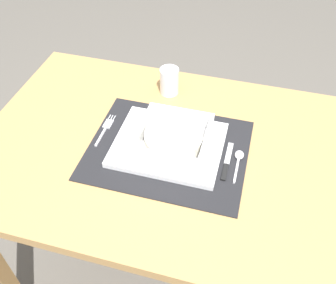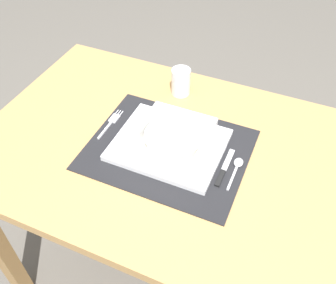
{
  "view_description": "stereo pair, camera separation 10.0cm",
  "coord_description": "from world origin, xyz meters",
  "px_view_note": "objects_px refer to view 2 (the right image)",
  "views": [
    {
      "loc": [
        0.21,
        -0.69,
        1.46
      ],
      "look_at": [
        0.03,
        -0.01,
        0.75
      ],
      "focal_mm": 40.29,
      "sensor_mm": 36.0,
      "label": 1
    },
    {
      "loc": [
        0.31,
        -0.65,
        1.46
      ],
      "look_at": [
        0.03,
        -0.01,
        0.75
      ],
      "focal_mm": 40.29,
      "sensor_mm": 36.0,
      "label": 2
    }
  ],
  "objects_px": {
    "dining_table": "(161,169)",
    "butter_knife": "(224,170)",
    "drinking_glass": "(181,83)",
    "porridge_bowl": "(173,140)",
    "bread_knife": "(217,163)",
    "fork": "(112,122)",
    "spoon": "(237,166)"
  },
  "relations": [
    {
      "from": "dining_table",
      "to": "butter_knife",
      "type": "distance_m",
      "value": 0.22
    },
    {
      "from": "drinking_glass",
      "to": "dining_table",
      "type": "bearing_deg",
      "value": -81.48
    },
    {
      "from": "porridge_bowl",
      "to": "bread_knife",
      "type": "height_order",
      "value": "porridge_bowl"
    },
    {
      "from": "fork",
      "to": "drinking_glass",
      "type": "relative_size",
      "value": 1.52
    },
    {
      "from": "fork",
      "to": "butter_knife",
      "type": "distance_m",
      "value": 0.36
    },
    {
      "from": "spoon",
      "to": "drinking_glass",
      "type": "xyz_separation_m",
      "value": [
        -0.25,
        0.23,
        0.03
      ]
    },
    {
      "from": "butter_knife",
      "to": "porridge_bowl",
      "type": "bearing_deg",
      "value": 170.27
    },
    {
      "from": "dining_table",
      "to": "fork",
      "type": "xyz_separation_m",
      "value": [
        -0.16,
        0.02,
        0.11
      ]
    },
    {
      "from": "porridge_bowl",
      "to": "bread_knife",
      "type": "xyz_separation_m",
      "value": [
        0.12,
        0.0,
        -0.04
      ]
    },
    {
      "from": "porridge_bowl",
      "to": "butter_knife",
      "type": "height_order",
      "value": "porridge_bowl"
    },
    {
      "from": "fork",
      "to": "butter_knife",
      "type": "bearing_deg",
      "value": -4.92
    },
    {
      "from": "dining_table",
      "to": "fork",
      "type": "height_order",
      "value": "fork"
    },
    {
      "from": "porridge_bowl",
      "to": "spoon",
      "type": "height_order",
      "value": "porridge_bowl"
    },
    {
      "from": "bread_knife",
      "to": "porridge_bowl",
      "type": "bearing_deg",
      "value": -174.54
    },
    {
      "from": "spoon",
      "to": "bread_knife",
      "type": "height_order",
      "value": "spoon"
    },
    {
      "from": "dining_table",
      "to": "bread_knife",
      "type": "xyz_separation_m",
      "value": [
        0.16,
        -0.01,
        0.11
      ]
    },
    {
      "from": "porridge_bowl",
      "to": "drinking_glass",
      "type": "distance_m",
      "value": 0.26
    },
    {
      "from": "dining_table",
      "to": "butter_knife",
      "type": "bearing_deg",
      "value": -6.36
    },
    {
      "from": "dining_table",
      "to": "butter_knife",
      "type": "xyz_separation_m",
      "value": [
        0.19,
        -0.02,
        0.11
      ]
    },
    {
      "from": "drinking_glass",
      "to": "spoon",
      "type": "bearing_deg",
      "value": -42.6
    },
    {
      "from": "butter_knife",
      "to": "bread_knife",
      "type": "distance_m",
      "value": 0.03
    },
    {
      "from": "butter_knife",
      "to": "bread_knife",
      "type": "xyz_separation_m",
      "value": [
        -0.02,
        0.02,
        0.0
      ]
    },
    {
      "from": "fork",
      "to": "drinking_glass",
      "type": "xyz_separation_m",
      "value": [
        0.13,
        0.21,
        0.03
      ]
    },
    {
      "from": "spoon",
      "to": "fork",
      "type": "bearing_deg",
      "value": 179.26
    },
    {
      "from": "porridge_bowl",
      "to": "fork",
      "type": "distance_m",
      "value": 0.21
    },
    {
      "from": "fork",
      "to": "spoon",
      "type": "distance_m",
      "value": 0.38
    },
    {
      "from": "porridge_bowl",
      "to": "drinking_glass",
      "type": "xyz_separation_m",
      "value": [
        -0.08,
        0.24,
        -0.0
      ]
    },
    {
      "from": "butter_knife",
      "to": "dining_table",
      "type": "bearing_deg",
      "value": 169.25
    },
    {
      "from": "dining_table",
      "to": "spoon",
      "type": "xyz_separation_m",
      "value": [
        0.22,
        0.0,
        0.11
      ]
    },
    {
      "from": "spoon",
      "to": "drinking_glass",
      "type": "relative_size",
      "value": 1.3
    },
    {
      "from": "dining_table",
      "to": "spoon",
      "type": "relative_size",
      "value": 9.02
    },
    {
      "from": "porridge_bowl",
      "to": "dining_table",
      "type": "bearing_deg",
      "value": 170.15
    }
  ]
}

